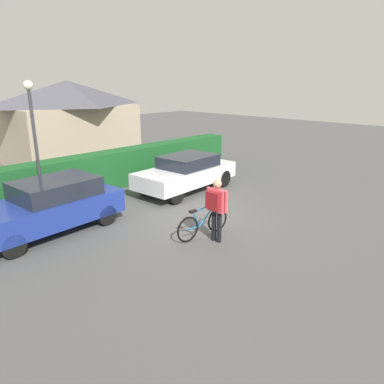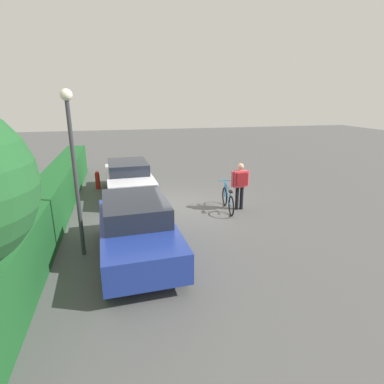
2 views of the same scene
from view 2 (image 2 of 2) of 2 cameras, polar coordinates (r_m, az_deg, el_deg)
The scene contains 8 objects.
ground_plane at distance 11.79m, azimuth -0.04°, elevation -2.74°, with size 60.00×60.00×0.00m, color #4E4E4E.
hedge_row at distance 11.50m, azimuth -23.97°, elevation -0.93°, with size 14.03×0.90×1.46m, color #1A5725.
parked_car_near at distance 8.11m, azimuth -10.08°, elevation -6.52°, with size 4.17×2.00×1.50m.
parked_car_far at distance 13.40m, azimuth -11.55°, elevation 2.69°, with size 4.33×2.02×1.39m.
bicycle at distance 11.38m, azimuth 6.59°, elevation -1.48°, with size 1.80×0.50×1.00m.
person_rider at distance 11.34m, azimuth 8.86°, elevation 1.86°, with size 0.36×0.69×1.73m.
street_lamp at distance 8.04m, azimuth -21.04°, elevation 6.73°, with size 0.28×0.28×4.18m.
fire_hydrant at distance 14.61m, azimuth -16.94°, elevation 2.13°, with size 0.20×0.20×0.81m.
Camera 2 is at (-10.80, 2.53, 3.99)m, focal length 29.08 mm.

